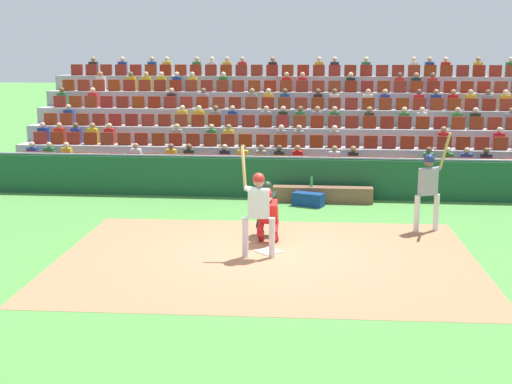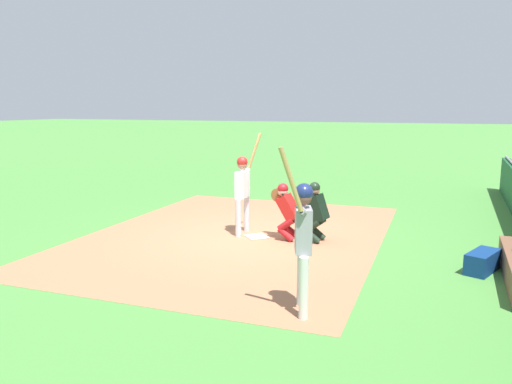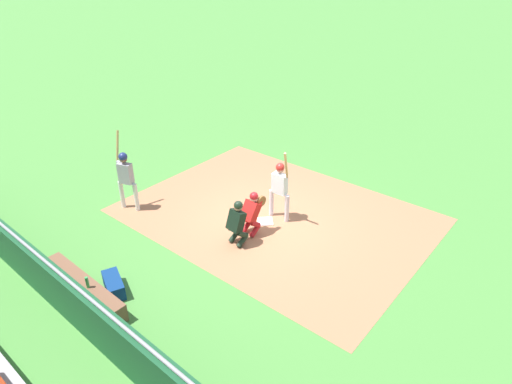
{
  "view_description": "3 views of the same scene",
  "coord_description": "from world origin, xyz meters",
  "px_view_note": "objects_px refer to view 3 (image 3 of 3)",
  "views": [
    {
      "loc": [
        -1.13,
        13.97,
        4.14
      ],
      "look_at": [
        0.38,
        -1.14,
        1.06
      ],
      "focal_mm": 48.32,
      "sensor_mm": 36.0,
      "label": 1
    },
    {
      "loc": [
        -10.03,
        -3.96,
        2.88
      ],
      "look_at": [
        -0.22,
        -0.07,
        1.06
      ],
      "focal_mm": 35.13,
      "sensor_mm": 36.0,
      "label": 2
    },
    {
      "loc": [
        6.91,
        -8.38,
        7.0
      ],
      "look_at": [
        0.09,
        -0.51,
        1.23
      ],
      "focal_mm": 31.34,
      "sensor_mm": 36.0,
      "label": 3
    }
  ],
  "objects_px": {
    "home_plate_umpire": "(237,221)",
    "dugout_bench": "(84,288)",
    "home_plate_marker": "(265,221)",
    "on_deck_batter": "(125,174)",
    "water_bottle_on_bench": "(87,282)",
    "equipment_duffel_bag": "(114,285)",
    "catcher_crouching": "(252,211)",
    "batter_at_plate": "(280,185)"
  },
  "relations": [
    {
      "from": "home_plate_umpire",
      "to": "dugout_bench",
      "type": "xyz_separation_m",
      "value": [
        -1.25,
        -3.76,
        -0.49
      ]
    },
    {
      "from": "home_plate_marker",
      "to": "on_deck_batter",
      "type": "xyz_separation_m",
      "value": [
        -3.57,
        -2.09,
        1.14
      ]
    },
    {
      "from": "water_bottle_on_bench",
      "to": "home_plate_umpire",
      "type": "bearing_deg",
      "value": 76.14
    },
    {
      "from": "equipment_duffel_bag",
      "to": "dugout_bench",
      "type": "bearing_deg",
      "value": -104.76
    },
    {
      "from": "water_bottle_on_bench",
      "to": "catcher_crouching",
      "type": "bearing_deg",
      "value": 78.77
    },
    {
      "from": "catcher_crouching",
      "to": "dugout_bench",
      "type": "distance_m",
      "value": 4.59
    },
    {
      "from": "home_plate_marker",
      "to": "batter_at_plate",
      "type": "relative_size",
      "value": 0.19
    },
    {
      "from": "catcher_crouching",
      "to": "on_deck_batter",
      "type": "bearing_deg",
      "value": -158.63
    },
    {
      "from": "equipment_duffel_bag",
      "to": "on_deck_batter",
      "type": "distance_m",
      "value": 3.88
    },
    {
      "from": "home_plate_umpire",
      "to": "on_deck_batter",
      "type": "height_order",
      "value": "on_deck_batter"
    },
    {
      "from": "home_plate_umpire",
      "to": "dugout_bench",
      "type": "distance_m",
      "value": 4.0
    },
    {
      "from": "dugout_bench",
      "to": "home_plate_umpire",
      "type": "bearing_deg",
      "value": 71.66
    },
    {
      "from": "on_deck_batter",
      "to": "dugout_bench",
      "type": "bearing_deg",
      "value": -50.39
    },
    {
      "from": "equipment_duffel_bag",
      "to": "on_deck_batter",
      "type": "height_order",
      "value": "on_deck_batter"
    },
    {
      "from": "batter_at_plate",
      "to": "catcher_crouching",
      "type": "distance_m",
      "value": 1.15
    },
    {
      "from": "batter_at_plate",
      "to": "home_plate_umpire",
      "type": "bearing_deg",
      "value": -91.5
    },
    {
      "from": "catcher_crouching",
      "to": "batter_at_plate",
      "type": "bearing_deg",
      "value": 84.68
    },
    {
      "from": "catcher_crouching",
      "to": "dugout_bench",
      "type": "relative_size",
      "value": 0.45
    },
    {
      "from": "home_plate_marker",
      "to": "water_bottle_on_bench",
      "type": "relative_size",
      "value": 1.6
    },
    {
      "from": "home_plate_umpire",
      "to": "dugout_bench",
      "type": "relative_size",
      "value": 0.47
    },
    {
      "from": "catcher_crouching",
      "to": "home_plate_umpire",
      "type": "bearing_deg",
      "value": -85.11
    },
    {
      "from": "catcher_crouching",
      "to": "dugout_bench",
      "type": "xyz_separation_m",
      "value": [
        -1.19,
        -4.41,
        -0.48
      ]
    },
    {
      "from": "dugout_bench",
      "to": "water_bottle_on_bench",
      "type": "bearing_deg",
      "value": -4.78
    },
    {
      "from": "dugout_bench",
      "to": "equipment_duffel_bag",
      "type": "distance_m",
      "value": 0.65
    },
    {
      "from": "equipment_duffel_bag",
      "to": "water_bottle_on_bench",
      "type": "bearing_deg",
      "value": -75.79
    },
    {
      "from": "dugout_bench",
      "to": "equipment_duffel_bag",
      "type": "relative_size",
      "value": 3.33
    },
    {
      "from": "home_plate_marker",
      "to": "batter_at_plate",
      "type": "xyz_separation_m",
      "value": [
        0.18,
        0.41,
        1.09
      ]
    },
    {
      "from": "on_deck_batter",
      "to": "home_plate_umpire",
      "type": "bearing_deg",
      "value": 12.0
    },
    {
      "from": "home_plate_marker",
      "to": "batter_at_plate",
      "type": "height_order",
      "value": "batter_at_plate"
    },
    {
      "from": "batter_at_plate",
      "to": "catcher_crouching",
      "type": "relative_size",
      "value": 1.82
    },
    {
      "from": "batter_at_plate",
      "to": "dugout_bench",
      "type": "distance_m",
      "value": 5.7
    },
    {
      "from": "batter_at_plate",
      "to": "equipment_duffel_bag",
      "type": "xyz_separation_m",
      "value": [
        -0.91,
        -4.96,
        -0.92
      ]
    },
    {
      "from": "dugout_bench",
      "to": "equipment_duffel_bag",
      "type": "bearing_deg",
      "value": 53.9
    },
    {
      "from": "water_bottle_on_bench",
      "to": "on_deck_batter",
      "type": "bearing_deg",
      "value": 132.76
    },
    {
      "from": "water_bottle_on_bench",
      "to": "batter_at_plate",
      "type": "bearing_deg",
      "value": 79.91
    },
    {
      "from": "catcher_crouching",
      "to": "water_bottle_on_bench",
      "type": "height_order",
      "value": "catcher_crouching"
    },
    {
      "from": "home_plate_marker",
      "to": "equipment_duffel_bag",
      "type": "xyz_separation_m",
      "value": [
        -0.73,
        -4.54,
        0.17
      ]
    },
    {
      "from": "water_bottle_on_bench",
      "to": "on_deck_batter",
      "type": "relative_size",
      "value": 0.12
    },
    {
      "from": "dugout_bench",
      "to": "batter_at_plate",
      "type": "bearing_deg",
      "value": 76.72
    },
    {
      "from": "batter_at_plate",
      "to": "catcher_crouching",
      "type": "xyz_separation_m",
      "value": [
        -0.1,
        -1.07,
        -0.4
      ]
    },
    {
      "from": "batter_at_plate",
      "to": "dugout_bench",
      "type": "height_order",
      "value": "batter_at_plate"
    },
    {
      "from": "home_plate_umpire",
      "to": "home_plate_marker",
      "type": "bearing_deg",
      "value": 96.1
    }
  ]
}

